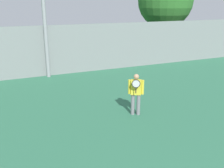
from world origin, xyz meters
TOP-DOWN VIEW (x-y plane):
  - tennis_player at (0.91, 7.25)m, footprint 0.54×0.51m
  - back_fence at (0.00, 14.26)m, footprint 30.22×0.06m
  - tree_green_tall at (8.96, 17.36)m, footprint 4.35×4.35m

SIDE VIEW (x-z plane):
  - tennis_player at x=0.91m, z-range 0.11..1.72m
  - back_fence at x=0.00m, z-range 0.00..2.90m
  - tree_green_tall at x=8.96m, z-range 1.03..7.47m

